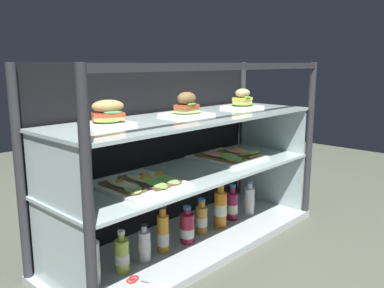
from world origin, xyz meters
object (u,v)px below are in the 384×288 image
Objects in this scene: plated_roll_sandwich_far_right at (108,115)px; plated_roll_sandwich_near_right_corner at (187,108)px; juice_bottle_near_post at (163,233)px; juice_bottle_back_right at (144,246)px; juice_bottle_back_center at (232,206)px; juice_bottle_front_right_end at (249,200)px; plated_roll_sandwich_mid_right at (242,101)px; juice_bottle_back_left at (122,255)px; juice_bottle_front_fourth at (201,219)px; juice_bottle_front_left_end at (220,208)px; kitchen_scissors at (138,281)px; open_sandwich_tray_mid_right at (229,156)px; juice_bottle_tucked_behind at (91,263)px; open_sandwich_tray_near_left_corner at (141,183)px; juice_bottle_front_middle at (187,228)px.

plated_roll_sandwich_near_right_corner is (0.45, -0.03, -0.00)m from plated_roll_sandwich_far_right.
juice_bottle_back_right is at bearing -176.38° from juice_bottle_near_post.
juice_bottle_front_right_end is at bearing -10.97° from juice_bottle_back_center.
juice_bottle_front_right_end is (0.50, -0.05, -0.60)m from plated_roll_sandwich_near_right_corner.
plated_roll_sandwich_mid_right reaches higher than juice_bottle_back_right.
plated_roll_sandwich_near_right_corner is 0.63m from juice_bottle_near_post.
juice_bottle_near_post is (0.13, 0.01, 0.02)m from juice_bottle_back_right.
juice_bottle_front_fourth is at bearing 1.83° from juice_bottle_back_left.
juice_bottle_front_right_end is (0.41, -0.02, 0.01)m from juice_bottle_front_fourth.
juice_bottle_back_center reaches higher than juice_bottle_back_left.
juice_bottle_front_left_end is (0.69, 0.00, 0.03)m from juice_bottle_back_left.
plated_roll_sandwich_near_right_corner is 1.07× the size of juice_bottle_front_fourth.
juice_bottle_front_fourth is 1.01× the size of kitchen_scissors.
juice_bottle_near_post is at bearing -177.69° from plated_roll_sandwich_mid_right.
juice_bottle_back_left is (-0.01, -0.07, -0.62)m from plated_roll_sandwich_far_right.
juice_bottle_front_left_end is at bearing -162.27° from open_sandwich_tray_mid_right.
juice_bottle_front_fourth is 0.58m from kitchen_scissors.
juice_bottle_tucked_behind reaches higher than kitchen_scissors.
open_sandwich_tray_near_left_corner is at bearing 0.11° from juice_bottle_back_left.
juice_bottle_back_center is (-0.11, -0.02, -0.60)m from plated_roll_sandwich_mid_right.
juice_bottle_front_fourth is 0.92× the size of juice_bottle_back_center.
kitchen_scissors is at bearing -139.32° from juice_bottle_back_right.
juice_bottle_back_center is (0.27, 0.00, 0.00)m from juice_bottle_front_fourth.
juice_bottle_front_left_end is at bearing 178.17° from juice_bottle_front_right_end.
juice_bottle_tucked_behind is at bearing -176.07° from plated_roll_sandwich_near_right_corner.
plated_roll_sandwich_mid_right is 1.17m from kitchen_scissors.
juice_bottle_back_left is 0.96m from juice_bottle_front_right_end.
open_sandwich_tray_mid_right reaches higher than juice_bottle_tucked_behind.
open_sandwich_tray_near_left_corner is at bearing 178.83° from juice_bottle_front_middle.
juice_bottle_front_left_end reaches higher than juice_bottle_front_middle.
plated_roll_sandwich_mid_right is 0.61m from juice_bottle_back_center.
juice_bottle_front_right_end is at bearing -3.41° from juice_bottle_front_fourth.
juice_bottle_tucked_behind reaches higher than juice_bottle_back_right.
juice_bottle_back_right is 0.95× the size of juice_bottle_front_fourth.
juice_bottle_front_right_end is (0.96, -0.01, 0.01)m from juice_bottle_back_left.
plated_roll_sandwich_mid_right is 0.33m from open_sandwich_tray_mid_right.
plated_roll_sandwich_near_right_corner is 0.46m from plated_roll_sandwich_mid_right.
plated_roll_sandwich_far_right is 0.65m from juice_bottle_near_post.
juice_bottle_front_left_end reaches higher than juice_bottle_tucked_behind.
open_sandwich_tray_near_left_corner is 1.47× the size of juice_bottle_tucked_behind.
open_sandwich_tray_near_left_corner is (0.11, -0.07, -0.31)m from plated_roll_sandwich_far_right.
juice_bottle_front_middle is 0.44m from kitchen_scissors.
plated_roll_sandwich_mid_right is at bearing 2.41° from juice_bottle_back_left.
kitchen_scissors is (-0.47, -0.16, -0.68)m from plated_roll_sandwich_near_right_corner.
juice_bottle_near_post is 0.43m from juice_bottle_front_left_end.
juice_bottle_back_left is (0.15, -0.00, -0.02)m from juice_bottle_tucked_behind.
juice_bottle_back_right is at bearing 40.68° from kitchen_scissors.
juice_bottle_back_right is (-0.33, -0.04, -0.61)m from plated_roll_sandwich_near_right_corner.
juice_bottle_tucked_behind reaches higher than juice_bottle_back_left.
juice_bottle_back_center is 0.14m from juice_bottle_front_right_end.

